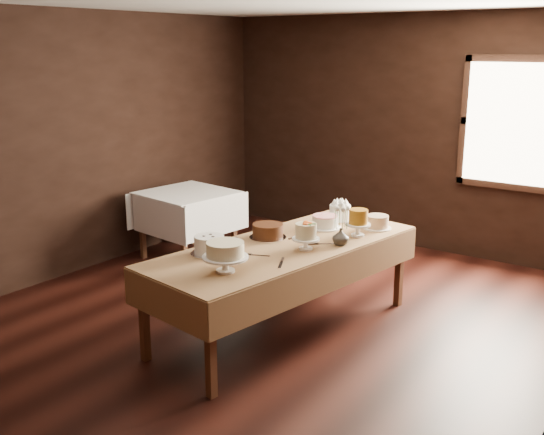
{
  "coord_description": "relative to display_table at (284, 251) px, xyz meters",
  "views": [
    {
      "loc": [
        3.2,
        -4.27,
        2.43
      ],
      "look_at": [
        0.0,
        0.2,
        0.95
      ],
      "focal_mm": 42.53,
      "sensor_mm": 36.0,
      "label": 1
    }
  ],
  "objects": [
    {
      "name": "floor",
      "position": [
        -0.25,
        -0.03,
        -0.73
      ],
      "size": [
        5.0,
        6.0,
        0.01
      ],
      "primitive_type": "cube",
      "color": "black",
      "rests_on": "ground"
    },
    {
      "name": "wall_back",
      "position": [
        -0.25,
        2.97,
        0.67
      ],
      "size": [
        5.0,
        0.02,
        2.8
      ],
      "primitive_type": "cube",
      "color": "black",
      "rests_on": "ground"
    },
    {
      "name": "wall_left",
      "position": [
        -2.75,
        -0.03,
        0.67
      ],
      "size": [
        0.02,
        6.0,
        2.8
      ],
      "primitive_type": "cube",
      "color": "black",
      "rests_on": "ground"
    },
    {
      "name": "window",
      "position": [
        1.05,
        2.91,
        0.87
      ],
      "size": [
        1.1,
        0.05,
        1.3
      ],
      "primitive_type": "cube",
      "color": "#FFEABF",
      "rests_on": "wall_back"
    },
    {
      "name": "display_table",
      "position": [
        0.0,
        0.0,
        0.0
      ],
      "size": [
        1.36,
        2.65,
        0.78
      ],
      "rotation": [
        0.0,
        0.0,
        -0.15
      ],
      "color": "#462717",
      "rests_on": "ground"
    },
    {
      "name": "side_table",
      "position": [
        -2.05,
        1.0,
        -0.03
      ],
      "size": [
        1.04,
        1.04,
        0.79
      ],
      "rotation": [
        0.0,
        0.0,
        -0.13
      ],
      "color": "#462717",
      "rests_on": "ground"
    },
    {
      "name": "cake_meringue",
      "position": [
        -0.01,
        0.96,
        0.13
      ],
      "size": [
        0.26,
        0.26,
        0.15
      ],
      "color": "silver",
      "rests_on": "display_table"
    },
    {
      "name": "cake_speckled",
      "position": [
        0.41,
        0.92,
        0.12
      ],
      "size": [
        0.29,
        0.29,
        0.12
      ],
      "color": "white",
      "rests_on": "display_table"
    },
    {
      "name": "cake_lattice",
      "position": [
        0.01,
        0.65,
        0.11
      ],
      "size": [
        0.3,
        0.3,
        0.11
      ],
      "color": "white",
      "rests_on": "display_table"
    },
    {
      "name": "cake_caramel",
      "position": [
        0.38,
        0.59,
        0.17
      ],
      "size": [
        0.22,
        0.22,
        0.26
      ],
      "color": "white",
      "rests_on": "display_table"
    },
    {
      "name": "cake_chocolate",
      "position": [
        -0.23,
        0.08,
        0.12
      ],
      "size": [
        0.33,
        0.33,
        0.13
      ],
      "color": "silver",
      "rests_on": "display_table"
    },
    {
      "name": "cake_flowers",
      "position": [
        0.22,
        -0.01,
        0.16
      ],
      "size": [
        0.24,
        0.24,
        0.24
      ],
      "color": "white",
      "rests_on": "display_table"
    },
    {
      "name": "cake_swirl",
      "position": [
        -0.35,
        -0.56,
        0.13
      ],
      "size": [
        0.31,
        0.31,
        0.16
      ],
      "color": "silver",
      "rests_on": "display_table"
    },
    {
      "name": "cake_cream",
      "position": [
        0.03,
        -0.81,
        0.17
      ],
      "size": [
        0.35,
        0.35,
        0.24
      ],
      "color": "white",
      "rests_on": "display_table"
    },
    {
      "name": "cake_server_a",
      "position": [
        0.01,
        -0.35,
        0.06
      ],
      "size": [
        0.23,
        0.11,
        0.01
      ],
      "primitive_type": "cube",
      "rotation": [
        0.0,
        0.0,
        0.38
      ],
      "color": "silver",
      "rests_on": "display_table"
    },
    {
      "name": "cake_server_b",
      "position": [
        0.28,
        -0.45,
        0.06
      ],
      "size": [
        0.13,
        0.22,
        0.01
      ],
      "primitive_type": "cube",
      "rotation": [
        0.0,
        0.0,
        -1.09
      ],
      "color": "silver",
      "rests_on": "display_table"
    },
    {
      "name": "cake_server_c",
      "position": [
        -0.0,
        0.31,
        0.06
      ],
      "size": [
        0.1,
        0.24,
        0.01
      ],
      "primitive_type": "cube",
      "rotation": [
        0.0,
        0.0,
        1.27
      ],
      "color": "silver",
      "rests_on": "display_table"
    },
    {
      "name": "cake_server_d",
      "position": [
        0.29,
        0.23,
        0.06
      ],
      "size": [
        0.2,
        0.18,
        0.01
      ],
      "primitive_type": "cube",
      "rotation": [
        0.0,
        0.0,
        0.72
      ],
      "color": "silver",
      "rests_on": "display_table"
    },
    {
      "name": "cake_server_e",
      "position": [
        -0.33,
        -0.18,
        0.06
      ],
      "size": [
        0.2,
        0.17,
        0.01
      ],
      "primitive_type": "cube",
      "rotation": [
        0.0,
        0.0,
        -0.67
      ],
      "color": "silver",
      "rests_on": "display_table"
    },
    {
      "name": "flower_vase",
      "position": [
        0.39,
        0.28,
        0.13
      ],
      "size": [
        0.2,
        0.2,
        0.15
      ],
      "primitive_type": "imported",
      "rotation": [
        0.0,
        0.0,
        3.85
      ],
      "color": "#2D2823",
      "rests_on": "display_table"
    },
    {
      "name": "flower_bouquet",
      "position": [
        0.39,
        0.28,
        0.32
      ],
      "size": [
        0.14,
        0.14,
        0.2
      ],
      "primitive_type": null,
      "color": "white",
      "rests_on": "flower_vase"
    }
  ]
}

